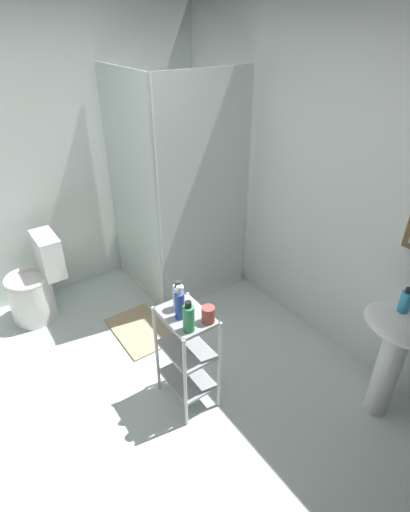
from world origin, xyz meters
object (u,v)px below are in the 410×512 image
bath_mat (140,330)px  toilet (36,286)px  shower_stall (175,242)px  shampoo_bottle_blue (180,304)px  storage_cart (187,351)px  body_wash_bottle_green (189,318)px  hand_soap_bottle (405,301)px  pedestal_sink (395,345)px  lotion_bottle_white (178,296)px  rinse_cup (208,315)px

bath_mat → toilet: bearing=-138.5°
shower_stall → bath_mat: bearing=-55.4°
bath_mat → shampoo_bottle_blue: bearing=-5.3°
shower_stall → storage_cart: 1.43m
body_wash_bottle_green → shampoo_bottle_blue: 0.13m
bath_mat → hand_soap_bottle: bearing=31.9°
body_wash_bottle_green → toilet: bearing=-162.3°
pedestal_sink → body_wash_bottle_green: bearing=-123.2°
toilet → storage_cart: 1.62m
shower_stall → shampoo_bottle_blue: (1.26, -0.72, 0.37)m
hand_soap_bottle → lotion_bottle_white: 1.34m
storage_cart → shampoo_bottle_blue: size_ratio=3.24×
storage_cart → hand_soap_bottle: size_ratio=4.53×
hand_soap_bottle → lotion_bottle_white: hand_soap_bottle is taller
pedestal_sink → bath_mat: pedestal_sink is taller
lotion_bottle_white → shower_stall: bearing=150.0°
storage_cart → shampoo_bottle_blue: (0.00, -0.04, 0.40)m
shower_stall → bath_mat: size_ratio=3.33×
toilet → bath_mat: 0.98m
body_wash_bottle_green → shampoo_bottle_blue: (-0.13, 0.02, 0.01)m
pedestal_sink → body_wash_bottle_green: body_wash_bottle_green is taller
hand_soap_bottle → storage_cart: bearing=-127.2°
shampoo_bottle_blue → toilet: bearing=-160.3°
hand_soap_bottle → shampoo_bottle_blue: size_ratio=0.72×
shower_stall → lotion_bottle_white: (1.17, -0.68, 0.36)m
rinse_cup → bath_mat: (-0.94, -0.04, -0.78)m
shower_stall → body_wash_bottle_green: 1.61m
shower_stall → toilet: 1.29m
hand_soap_bottle → shampoo_bottle_blue: hand_soap_bottle is taller
pedestal_sink → toilet: 2.82m
toilet → body_wash_bottle_green: bearing=17.7°
lotion_bottle_white → body_wash_bottle_green: body_wash_bottle_green is taller
pedestal_sink → shampoo_bottle_blue: bearing=-128.2°
body_wash_bottle_green → shampoo_bottle_blue: size_ratio=0.90×
storage_cart → rinse_cup: rinse_cup is taller
toilet → body_wash_bottle_green: (1.63, 0.52, 0.52)m
pedestal_sink → hand_soap_bottle: hand_soap_bottle is taller
body_wash_bottle_green → pedestal_sink: bearing=56.8°
rinse_cup → bath_mat: size_ratio=0.18×
storage_cart → lotion_bottle_white: 0.40m
hand_soap_bottle → pedestal_sink: bearing=-38.2°
shower_stall → toilet: bearing=-101.3°
pedestal_sink → toilet: size_ratio=1.07×
shower_stall → body_wash_bottle_green: size_ratio=9.77×
rinse_cup → shower_stall: bearing=156.5°
shampoo_bottle_blue → bath_mat: (-0.81, 0.08, -0.83)m
shower_stall → hand_soap_bottle: bearing=9.7°
toilet → body_wash_bottle_green: size_ratio=3.71×
lotion_bottle_white → pedestal_sink: bearing=47.9°
toilet → storage_cart: (1.51, 0.58, 0.12)m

